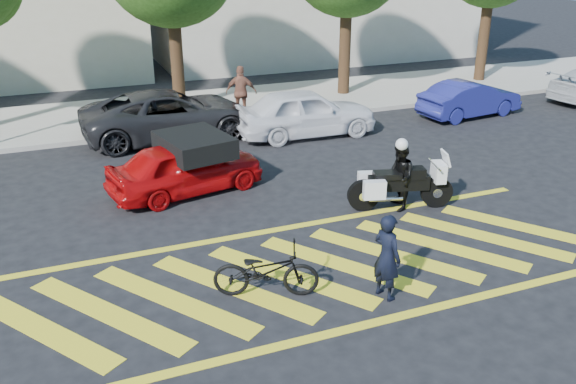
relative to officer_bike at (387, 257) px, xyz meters
name	(u,v)px	position (x,y,z in m)	size (l,w,h in m)	color
ground	(320,270)	(-0.68, 1.25, -0.79)	(90.00, 90.00, 0.00)	black
sidewalk	(180,111)	(-0.68, 13.25, -0.71)	(60.00, 5.00, 0.15)	#9E998E
crosswalk	(318,270)	(-0.72, 1.25, -0.78)	(12.33, 4.00, 0.01)	yellow
officer_bike	(387,257)	(0.00, 0.00, 0.00)	(0.57, 0.38, 1.57)	black
bicycle	(266,271)	(-1.91, 0.81, -0.30)	(0.64, 1.84, 0.97)	black
police_motorcycle	(399,185)	(2.19, 3.16, -0.19)	(2.42, 1.12, 1.09)	black
officer_moto	(399,177)	(2.17, 3.15, 0.00)	(0.77, 0.60, 1.57)	black
red_convertible	(186,167)	(-2.13, 5.95, -0.14)	(1.53, 3.81, 1.30)	#B5080A
parked_mid_left	(170,115)	(-1.58, 10.45, -0.04)	(2.48, 5.39, 1.50)	black
parked_mid_right	(306,112)	(2.42, 9.12, -0.04)	(1.77, 4.41, 1.50)	white
parked_right	(470,99)	(8.61, 9.05, -0.16)	(1.32, 3.77, 1.24)	navy
pedestrian_right	(241,92)	(1.00, 11.25, 0.25)	(1.04, 0.43, 1.77)	#905741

